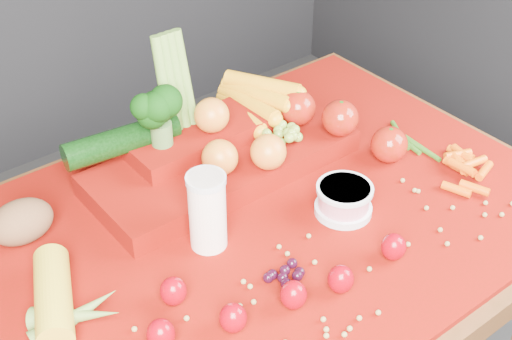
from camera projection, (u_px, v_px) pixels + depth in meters
table at (263, 258)px, 1.34m from camera, size 1.10×0.80×0.75m
red_cloth at (263, 217)px, 1.28m from camera, size 1.05×0.75×0.01m
milk_glass at (207, 209)px, 1.17m from camera, size 0.07×0.07×0.14m
yogurt_bowl at (344, 199)px, 1.26m from camera, size 0.10×0.10×0.06m
strawberry_scatter at (269, 292)px, 1.09m from camera, size 0.44×0.18×0.05m
dark_grape_cluster at (287, 276)px, 1.13m from camera, size 0.06×0.05×0.03m
soybean_scatter at (340, 275)px, 1.15m from camera, size 0.84×0.24×0.01m
corn_ear at (69, 310)px, 1.06m from camera, size 0.24×0.26×0.06m
potato at (21, 222)px, 1.20m from camera, size 0.11×0.08×0.08m
baby_carrot_pile at (461, 170)px, 1.36m from camera, size 0.17×0.17×0.03m
green_bean_pile at (405, 145)px, 1.45m from camera, size 0.14×0.12×0.01m
produce_mound at (227, 142)px, 1.36m from camera, size 0.59×0.36×0.27m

